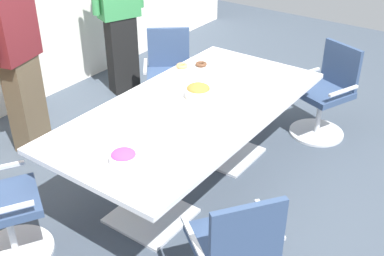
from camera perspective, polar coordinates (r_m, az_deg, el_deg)
The scene contains 11 objects.
ground_plane at distance 4.20m, azimuth -0.00°, elevation -6.55°, with size 10.00×10.00×0.01m, color #3D4754.
conference_table at distance 3.85m, azimuth -0.00°, elevation 0.96°, with size 2.40×1.20×0.75m.
office_chair_0 at distance 5.09m, azimuth -2.69°, elevation 5.83°, with size 0.76×0.76×0.91m.
office_chair_2 at distance 2.98m, azimuth 5.01°, elevation -14.86°, with size 0.75×0.75×0.91m.
office_chair_3 at distance 4.89m, azimuth 15.56°, elevation 3.64°, with size 0.70×0.70×0.91m.
person_standing_2 at distance 4.52m, azimuth -20.20°, elevation 8.84°, with size 0.61×0.32×1.89m.
person_standing_3 at distance 5.49m, azimuth -8.69°, elevation 13.84°, with size 0.60×0.37×1.87m.
snack_bowl_pretzels at distance 3.89m, azimuth 0.75°, elevation 4.38°, with size 0.21×0.21×0.12m.
snack_bowl_candy_mix at distance 3.12m, azimuth -8.13°, elevation -3.44°, with size 0.18×0.18×0.09m.
donut_platter at distance 4.41m, azimuth 0.17°, elevation 6.99°, with size 0.34×0.34×0.04m.
napkin_pile at distance 3.51m, azimuth 0.80°, elevation 0.80°, with size 0.19×0.19×0.07m, color white.
Camera 1 is at (-2.73, -1.96, 2.51)m, focal length 44.91 mm.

